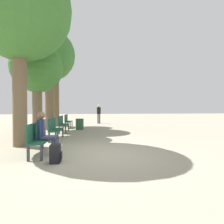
{
  "coord_description": "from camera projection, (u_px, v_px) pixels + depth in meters",
  "views": [
    {
      "loc": [
        -0.41,
        -5.26,
        1.37
      ],
      "look_at": [
        0.83,
        3.74,
        1.2
      ],
      "focal_mm": 28.0,
      "sensor_mm": 36.0,
      "label": 1
    }
  ],
  "objects": [
    {
      "name": "backpack",
      "position": [
        56.0,
        154.0,
        4.42
      ],
      "size": [
        0.28,
        0.29,
        0.47
      ],
      "color": "black",
      "rests_on": "ground_plane"
    },
    {
      "name": "trash_bin",
      "position": [
        80.0,
        124.0,
        11.46
      ],
      "size": [
        0.52,
        0.52,
        0.71
      ],
      "color": "#2D5138",
      "rests_on": "ground_plane"
    },
    {
      "name": "bench_row_1",
      "position": [
        54.0,
        127.0,
        7.71
      ],
      "size": [
        0.42,
        1.54,
        0.95
      ],
      "color": "#195138",
      "rests_on": "ground_plane"
    },
    {
      "name": "tree_row_0",
      "position": [
        19.0,
        9.0,
        6.29
      ],
      "size": [
        3.75,
        3.75,
        6.89
      ],
      "color": "brown",
      "rests_on": "ground_plane"
    },
    {
      "name": "ground_plane",
      "position": [
        102.0,
        154.0,
        5.29
      ],
      "size": [
        80.0,
        80.0,
        0.0
      ],
      "primitive_type": "plane",
      "color": "gray"
    },
    {
      "name": "tree_row_3",
      "position": [
        56.0,
        68.0,
        13.51
      ],
      "size": [
        2.2,
        2.2,
        5.86
      ],
      "color": "brown",
      "rests_on": "ground_plane"
    },
    {
      "name": "bench_row_3",
      "position": [
        68.0,
        120.0,
        12.62
      ],
      "size": [
        0.42,
        1.54,
        0.95
      ],
      "color": "#195138",
      "rests_on": "ground_plane"
    },
    {
      "name": "bench_row_0",
      "position": [
        39.0,
        136.0,
        5.26
      ],
      "size": [
        0.42,
        1.54,
        0.95
      ],
      "color": "#195138",
      "rests_on": "ground_plane"
    },
    {
      "name": "person_seated",
      "position": [
        45.0,
        132.0,
        5.13
      ],
      "size": [
        0.6,
        0.34,
        1.29
      ],
      "color": "#384260",
      "rests_on": "ground_plane"
    },
    {
      "name": "tree_row_1",
      "position": [
        37.0,
        69.0,
        8.5
      ],
      "size": [
        2.46,
        2.46,
        4.63
      ],
      "color": "brown",
      "rests_on": "ground_plane"
    },
    {
      "name": "bench_row_2",
      "position": [
        63.0,
        123.0,
        10.17
      ],
      "size": [
        0.42,
        1.54,
        0.95
      ],
      "color": "#195138",
      "rests_on": "ground_plane"
    },
    {
      "name": "tree_row_2",
      "position": [
        49.0,
        56.0,
        11.18
      ],
      "size": [
        3.27,
        3.27,
        6.46
      ],
      "color": "brown",
      "rests_on": "ground_plane"
    },
    {
      "name": "pedestrian_near",
      "position": [
        99.0,
        113.0,
        16.11
      ],
      "size": [
        0.35,
        0.31,
        1.75
      ],
      "color": "#4C4C4C",
      "rests_on": "ground_plane"
    }
  ]
}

